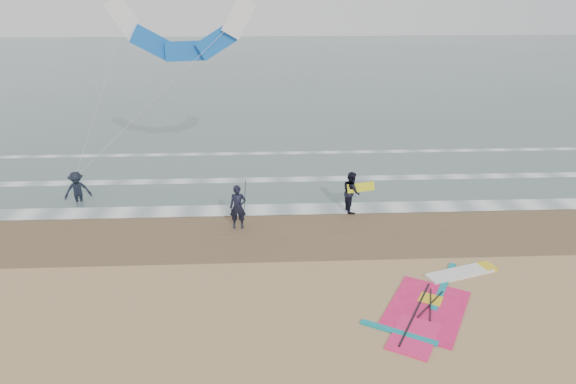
{
  "coord_description": "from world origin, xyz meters",
  "views": [
    {
      "loc": [
        -1.84,
        -13.13,
        9.67
      ],
      "look_at": [
        -0.99,
        5.0,
        2.2
      ],
      "focal_mm": 32.0,
      "sensor_mm": 36.0,
      "label": 1
    }
  ],
  "objects_px": {
    "person_standing": "(238,207)",
    "person_walking": "(351,192)",
    "windsurf_rig": "(438,299)",
    "person_wading": "(76,184)",
    "surf_kite": "(183,35)"
  },
  "relations": [
    {
      "from": "windsurf_rig",
      "to": "surf_kite",
      "type": "relative_size",
      "value": 0.64
    },
    {
      "from": "windsurf_rig",
      "to": "person_walking",
      "type": "bearing_deg",
      "value": 103.61
    },
    {
      "from": "person_wading",
      "to": "surf_kite",
      "type": "distance_m",
      "value": 8.54
    },
    {
      "from": "person_wading",
      "to": "surf_kite",
      "type": "height_order",
      "value": "surf_kite"
    },
    {
      "from": "person_wading",
      "to": "surf_kite",
      "type": "relative_size",
      "value": 0.22
    },
    {
      "from": "person_walking",
      "to": "person_wading",
      "type": "bearing_deg",
      "value": 74.7
    },
    {
      "from": "person_wading",
      "to": "windsurf_rig",
      "type": "bearing_deg",
      "value": -50.3
    },
    {
      "from": "person_walking",
      "to": "windsurf_rig",
      "type": "bearing_deg",
      "value": -174.6
    },
    {
      "from": "person_standing",
      "to": "person_walking",
      "type": "xyz_separation_m",
      "value": [
        5.01,
        1.48,
        -0.01
      ]
    },
    {
      "from": "person_standing",
      "to": "person_walking",
      "type": "height_order",
      "value": "person_standing"
    },
    {
      "from": "windsurf_rig",
      "to": "person_wading",
      "type": "height_order",
      "value": "person_wading"
    },
    {
      "from": "person_standing",
      "to": "person_walking",
      "type": "distance_m",
      "value": 5.22
    },
    {
      "from": "surf_kite",
      "to": "windsurf_rig",
      "type": "bearing_deg",
      "value": -50.03
    },
    {
      "from": "person_wading",
      "to": "person_standing",
      "type": "bearing_deg",
      "value": -40.89
    },
    {
      "from": "person_standing",
      "to": "person_walking",
      "type": "relative_size",
      "value": 1.01
    }
  ]
}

